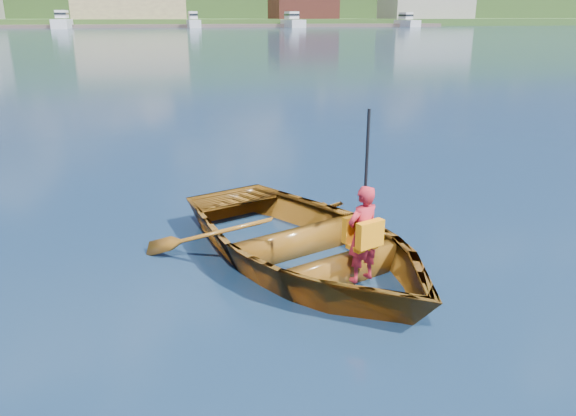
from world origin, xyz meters
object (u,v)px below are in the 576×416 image
rowboat (304,242)px  dock (149,26)px  marina_yachts (118,22)px  child_paddler (363,233)px

rowboat → dock: size_ratio=0.03×
dock → marina_yachts: bearing=-147.0°
child_paddler → marina_yachts: bearing=93.2°
rowboat → marina_yachts: size_ratio=0.04×
rowboat → child_paddler: size_ratio=2.69×
rowboat → child_paddler: 0.98m
dock → rowboat: bearing=-89.9°
dock → marina_yachts: size_ratio=1.10×
marina_yachts → child_paddler: bearing=-86.8°
rowboat → dock: 148.35m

